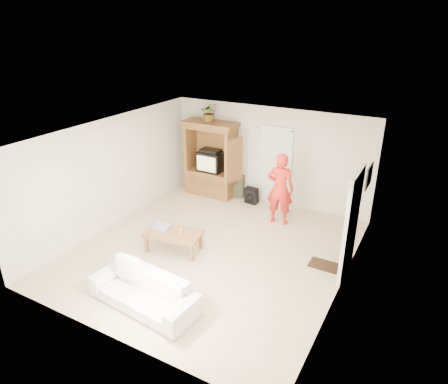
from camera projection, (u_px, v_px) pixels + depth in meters
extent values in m
plane|color=tan|center=(212.00, 250.00, 8.69)|extent=(6.00, 6.00, 0.00)
plane|color=white|center=(211.00, 134.00, 7.66)|extent=(6.00, 6.00, 0.00)
plane|color=silver|center=(269.00, 156.00, 10.59)|extent=(5.50, 0.00, 5.50)
plane|color=silver|center=(106.00, 270.00, 5.77)|extent=(5.50, 0.00, 5.50)
plane|color=silver|center=(111.00, 173.00, 9.40)|extent=(0.00, 6.00, 6.00)
plane|color=silver|center=(347.00, 227.00, 6.96)|extent=(0.00, 6.00, 6.00)
cube|color=brown|center=(211.00, 182.00, 11.39)|extent=(1.40, 0.60, 0.70)
cube|color=brown|center=(191.00, 147.00, 11.30)|extent=(0.10, 0.60, 1.20)
cube|color=brown|center=(231.00, 154.00, 10.73)|extent=(0.10, 0.60, 1.20)
cube|color=brown|center=(215.00, 148.00, 11.23)|extent=(1.40, 0.06, 1.20)
cube|color=brown|center=(210.00, 127.00, 10.76)|extent=(1.40, 0.60, 0.10)
cube|color=brown|center=(210.00, 124.00, 10.72)|extent=(1.52, 0.68, 0.10)
cube|color=brown|center=(234.00, 161.00, 10.20)|extent=(0.16, 0.67, 1.15)
cube|color=black|center=(211.00, 161.00, 11.17)|extent=(0.70, 0.52, 0.55)
cube|color=tan|center=(206.00, 164.00, 10.95)|extent=(0.58, 0.02, 0.42)
cube|color=black|center=(210.00, 151.00, 11.02)|extent=(0.55, 0.35, 0.08)
cube|color=brown|center=(206.00, 182.00, 11.12)|extent=(1.19, 0.03, 0.25)
cube|color=white|center=(273.00, 167.00, 10.61)|extent=(0.85, 0.05, 2.04)
cube|color=black|center=(351.00, 226.00, 7.56)|extent=(0.05, 0.90, 2.04)
cube|color=black|center=(369.00, 176.00, 8.37)|extent=(0.03, 0.60, 0.48)
cube|color=#382316|center=(324.00, 265.00, 8.15)|extent=(0.60, 0.40, 0.02)
imported|color=#4C7238|center=(210.00, 112.00, 10.58)|extent=(0.61, 0.60, 0.52)
imported|color=red|center=(280.00, 189.00, 9.55)|extent=(0.70, 0.50, 1.79)
imported|color=white|center=(144.00, 291.00, 6.92)|extent=(2.08, 0.98, 0.59)
cube|color=brown|center=(173.00, 233.00, 8.53)|extent=(1.30, 0.87, 0.07)
cube|color=brown|center=(146.00, 244.00, 8.55)|extent=(0.08, 0.08, 0.38)
cube|color=brown|center=(157.00, 233.00, 8.99)|extent=(0.08, 0.08, 0.38)
cube|color=brown|center=(192.00, 253.00, 8.25)|extent=(0.08, 0.08, 0.38)
cube|color=brown|center=(201.00, 241.00, 8.69)|extent=(0.08, 0.08, 0.38)
cube|color=#E24B96|center=(162.00, 227.00, 8.64)|extent=(0.41, 0.33, 0.08)
cylinder|color=tan|center=(181.00, 231.00, 8.47)|extent=(0.08, 0.08, 0.10)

